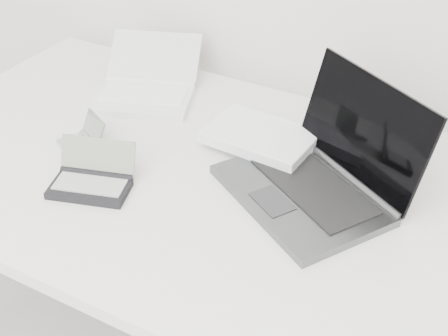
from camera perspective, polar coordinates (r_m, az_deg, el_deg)
The scene contains 5 objects.
desk at distance 1.28m, azimuth 2.04°, elevation -3.34°, with size 1.60×0.80×0.73m.
laptop_large at distance 1.27m, azimuth 6.98°, elevation 0.48°, with size 0.49×0.41×0.22m.
netbook_open_white at distance 1.58m, azimuth -7.10°, elevation 7.37°, with size 0.32×0.35×0.10m.
pda_silver at distance 1.40m, azimuth -12.88°, elevation 2.42°, with size 0.11×0.12×0.07m.
palmtop_charcoal at distance 1.27m, azimuth -11.97°, elevation -1.09°, with size 0.18×0.16×0.08m.
Camera 1 is at (0.44, 0.65, 1.49)m, focal length 50.00 mm.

